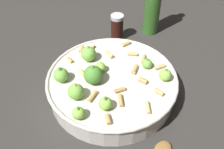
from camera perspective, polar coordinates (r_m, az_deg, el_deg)
The scene contains 4 objects.
ground_plane at distance 0.67m, azimuth -0.00°, elevation -4.15°, with size 2.40×2.40×0.00m, color #2D2B28.
cooking_pan at distance 0.65m, azimuth -0.21°, elevation -2.08°, with size 0.34×0.34×0.11m.
pepper_shaker at distance 0.84m, azimuth 1.18°, elevation 10.94°, with size 0.04×0.04×0.09m.
olive_oil_bottle at distance 0.86m, azimuth 9.43°, elevation 15.69°, with size 0.05×0.05×0.25m.
Camera 1 is at (0.45, -0.04, 0.50)m, focal length 39.42 mm.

